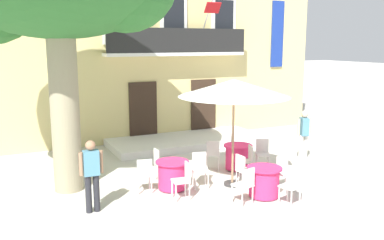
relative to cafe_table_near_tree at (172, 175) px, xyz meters
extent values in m
plane|color=beige|center=(1.76, 0.48, -0.39)|extent=(120.00, 120.00, 0.00)
cube|color=#DBC67F|center=(2.40, 7.48, 3.36)|extent=(13.00, 4.00, 7.50)
cube|color=#332319|center=(1.10, 5.45, 0.76)|extent=(1.10, 0.08, 2.30)
cube|color=#332319|center=(3.70, 5.45, 0.76)|extent=(1.10, 0.08, 2.30)
cube|color=silver|center=(0.20, 5.44, 4.26)|extent=(1.10, 0.08, 1.90)
cube|color=black|center=(0.20, 5.41, 4.26)|extent=(0.84, 0.04, 1.60)
cube|color=silver|center=(2.40, 5.44, 4.26)|extent=(1.10, 0.08, 1.90)
cube|color=black|center=(2.40, 5.41, 4.26)|extent=(0.84, 0.04, 1.60)
cube|color=silver|center=(4.60, 5.44, 4.26)|extent=(1.10, 0.08, 1.90)
cube|color=black|center=(4.60, 5.41, 4.26)|extent=(0.84, 0.04, 1.60)
cube|color=silver|center=(2.40, 5.16, 2.95)|extent=(5.60, 0.65, 0.12)
cube|color=black|center=(2.40, 4.86, 3.46)|extent=(5.60, 0.06, 0.90)
cylinder|color=#B2B2B7|center=(1.20, 4.98, 4.36)|extent=(0.04, 0.95, 1.33)
cube|color=yellow|center=(1.20, 4.53, 4.66)|extent=(0.60, 0.29, 0.38)
cylinder|color=#B2B2B7|center=(3.60, 4.98, 4.36)|extent=(0.04, 0.95, 1.33)
cube|color=red|center=(3.60, 4.53, 4.66)|extent=(0.60, 0.29, 0.38)
cylinder|color=slate|center=(0.10, 5.18, 3.16)|extent=(0.33, 0.33, 0.30)
ellipsoid|color=#4C8E38|center=(0.10, 5.18, 3.51)|extent=(0.43, 0.43, 0.39)
cylinder|color=#47423D|center=(1.63, 5.18, 3.13)|extent=(0.30, 0.30, 0.25)
ellipsoid|color=#4C8E38|center=(1.63, 5.18, 3.41)|extent=(0.39, 0.39, 0.31)
cylinder|color=#995638|center=(3.17, 5.18, 3.15)|extent=(0.32, 0.32, 0.28)
ellipsoid|color=#2D7533|center=(3.17, 5.18, 3.42)|extent=(0.42, 0.42, 0.27)
cylinder|color=#47423D|center=(4.70, 5.18, 3.16)|extent=(0.34, 0.34, 0.30)
ellipsoid|color=#2D7533|center=(4.70, 5.18, 3.52)|extent=(0.44, 0.44, 0.42)
cube|color=navy|center=(7.27, 5.42, 3.73)|extent=(0.60, 0.06, 2.80)
cube|color=silver|center=(2.40, 4.30, -0.27)|extent=(5.74, 2.37, 0.25)
cylinder|color=gray|center=(-2.44, 1.15, 1.60)|extent=(0.72, 0.72, 3.99)
cylinder|color=#E52D66|center=(0.00, 0.00, -0.02)|extent=(0.74, 0.74, 0.68)
cylinder|color=#E52D66|center=(0.00, 0.00, 0.35)|extent=(0.86, 0.86, 0.04)
cylinder|color=#2D2823|center=(0.00, 0.00, -0.38)|extent=(0.44, 0.44, 0.03)
cylinder|color=silver|center=(0.21, 0.91, -0.17)|extent=(0.04, 0.04, 0.45)
cylinder|color=silver|center=(0.19, 0.57, -0.17)|extent=(0.04, 0.04, 0.45)
cylinder|color=silver|center=(-0.13, 0.93, -0.17)|extent=(0.04, 0.04, 0.45)
cylinder|color=silver|center=(-0.15, 0.59, -0.17)|extent=(0.04, 0.04, 0.45)
cube|color=silver|center=(0.03, 0.75, 0.08)|extent=(0.42, 0.42, 0.04)
cube|color=silver|center=(-0.15, 0.76, 0.31)|extent=(0.06, 0.38, 0.42)
cylinder|color=silver|center=(-0.88, 0.33, -0.17)|extent=(0.04, 0.04, 0.45)
cylinder|color=silver|center=(-0.54, 0.27, -0.17)|extent=(0.04, 0.04, 0.45)
cylinder|color=silver|center=(-0.94, 0.00, -0.17)|extent=(0.04, 0.04, 0.45)
cylinder|color=silver|center=(-0.60, -0.06, -0.17)|extent=(0.04, 0.04, 0.45)
cube|color=silver|center=(-0.74, 0.13, 0.08)|extent=(0.46, 0.46, 0.04)
cube|color=silver|center=(-0.77, -0.04, 0.31)|extent=(0.38, 0.11, 0.42)
cylinder|color=silver|center=(-0.29, -0.89, -0.17)|extent=(0.04, 0.04, 0.45)
cylinder|color=silver|center=(-0.24, -0.55, -0.17)|extent=(0.04, 0.04, 0.45)
cylinder|color=silver|center=(0.05, -0.93, -0.17)|extent=(0.04, 0.04, 0.45)
cylinder|color=silver|center=(0.09, -0.60, -0.17)|extent=(0.04, 0.04, 0.45)
cube|color=silver|center=(-0.10, -0.74, 0.08)|extent=(0.45, 0.45, 0.04)
cube|color=silver|center=(0.08, -0.77, 0.31)|extent=(0.09, 0.38, 0.42)
cylinder|color=silver|center=(0.85, -0.39, -0.17)|extent=(0.04, 0.04, 0.45)
cylinder|color=silver|center=(0.52, -0.31, -0.17)|extent=(0.04, 0.04, 0.45)
cylinder|color=silver|center=(0.93, -0.06, -0.17)|extent=(0.04, 0.04, 0.45)
cylinder|color=silver|center=(0.60, 0.02, -0.17)|extent=(0.04, 0.04, 0.45)
cube|color=silver|center=(0.73, -0.18, 0.08)|extent=(0.49, 0.49, 0.04)
cube|color=silver|center=(0.77, -0.01, 0.31)|extent=(0.38, 0.13, 0.42)
cylinder|color=#E52D66|center=(1.83, -1.48, -0.02)|extent=(0.74, 0.74, 0.68)
cylinder|color=#E52D66|center=(1.83, -1.48, 0.35)|extent=(0.86, 0.86, 0.04)
cylinder|color=#2D2823|center=(1.83, -1.48, -0.38)|extent=(0.44, 0.44, 0.03)
cylinder|color=silver|center=(0.89, -1.52, -0.17)|extent=(0.04, 0.04, 0.45)
cylinder|color=silver|center=(1.23, -1.44, -0.17)|extent=(0.04, 0.04, 0.45)
cylinder|color=silver|center=(0.97, -1.85, -0.17)|extent=(0.04, 0.04, 0.45)
cylinder|color=silver|center=(1.30, -1.78, -0.17)|extent=(0.04, 0.04, 0.45)
cube|color=silver|center=(1.10, -1.65, 0.08)|extent=(0.48, 0.48, 0.04)
cube|color=silver|center=(1.14, -1.82, 0.31)|extent=(0.38, 0.12, 0.42)
cylinder|color=silver|center=(1.93, -2.41, -0.17)|extent=(0.04, 0.04, 0.45)
cylinder|color=silver|center=(1.83, -2.09, -0.17)|extent=(0.04, 0.04, 0.45)
cylinder|color=silver|center=(2.25, -2.32, -0.17)|extent=(0.04, 0.04, 0.45)
cylinder|color=silver|center=(2.16, -1.99, -0.17)|extent=(0.04, 0.04, 0.45)
cube|color=silver|center=(2.04, -2.20, 0.08)|extent=(0.50, 0.50, 0.04)
cube|color=silver|center=(2.22, -2.15, 0.31)|extent=(0.15, 0.38, 0.42)
cylinder|color=silver|center=(2.76, -1.56, -0.17)|extent=(0.04, 0.04, 0.45)
cylinder|color=silver|center=(2.42, -1.60, -0.17)|extent=(0.04, 0.04, 0.45)
cylinder|color=silver|center=(2.73, -1.23, -0.17)|extent=(0.04, 0.04, 0.45)
cylinder|color=silver|center=(2.39, -1.26, -0.17)|extent=(0.04, 0.04, 0.45)
cube|color=silver|center=(2.58, -1.41, 0.08)|extent=(0.44, 0.44, 0.04)
cube|color=silver|center=(2.56, -1.23, 0.31)|extent=(0.38, 0.08, 0.42)
cylinder|color=silver|center=(1.93, -0.55, -0.17)|extent=(0.04, 0.04, 0.45)
cylinder|color=silver|center=(1.96, -0.89, -0.17)|extent=(0.04, 0.04, 0.45)
cylinder|color=silver|center=(1.59, -0.58, -0.17)|extent=(0.04, 0.04, 0.45)
cylinder|color=silver|center=(1.62, -0.92, -0.17)|extent=(0.04, 0.04, 0.45)
cube|color=silver|center=(1.77, -0.74, 0.08)|extent=(0.43, 0.43, 0.04)
cube|color=silver|center=(1.59, -0.75, 0.31)|extent=(0.07, 0.38, 0.42)
cylinder|color=#E52D66|center=(2.45, 0.74, -0.02)|extent=(0.74, 0.74, 0.68)
cylinder|color=#E52D66|center=(2.45, 0.74, 0.35)|extent=(0.86, 0.86, 0.04)
cylinder|color=#2D2823|center=(2.45, 0.74, -0.38)|extent=(0.44, 0.44, 0.03)
cylinder|color=silver|center=(1.72, 1.33, -0.17)|extent=(0.04, 0.04, 0.45)
cylinder|color=silver|center=(2.02, 1.16, -0.17)|extent=(0.04, 0.04, 0.45)
cylinder|color=silver|center=(1.56, 1.03, -0.17)|extent=(0.04, 0.04, 0.45)
cylinder|color=silver|center=(1.86, 0.86, -0.17)|extent=(0.04, 0.04, 0.45)
cube|color=silver|center=(1.79, 1.09, 0.08)|extent=(0.54, 0.54, 0.04)
cube|color=silver|center=(1.70, 0.94, 0.31)|extent=(0.35, 0.22, 0.42)
cylinder|color=silver|center=(2.00, -0.08, -0.17)|extent=(0.04, 0.04, 0.45)
cylinder|color=silver|center=(2.11, 0.24, -0.17)|extent=(0.04, 0.04, 0.45)
cylinder|color=silver|center=(2.33, -0.19, -0.17)|extent=(0.04, 0.04, 0.45)
cylinder|color=silver|center=(2.43, 0.13, -0.17)|extent=(0.04, 0.04, 0.45)
cube|color=silver|center=(2.22, 0.03, 0.08)|extent=(0.50, 0.50, 0.04)
cube|color=silver|center=(2.39, -0.03, 0.31)|extent=(0.16, 0.37, 0.42)
cylinder|color=silver|center=(3.20, 0.18, -0.17)|extent=(0.04, 0.04, 0.45)
cylinder|color=silver|center=(2.89, 0.33, -0.17)|extent=(0.04, 0.04, 0.45)
cylinder|color=silver|center=(3.35, 0.48, -0.17)|extent=(0.04, 0.04, 0.45)
cylinder|color=silver|center=(3.04, 0.63, -0.17)|extent=(0.04, 0.04, 0.45)
cube|color=silver|center=(3.12, 0.40, 0.08)|extent=(0.54, 0.54, 0.04)
cube|color=silver|center=(3.20, 0.57, 0.31)|extent=(0.36, 0.21, 0.42)
cylinder|color=silver|center=(3.06, 1.45, -0.17)|extent=(0.04, 0.04, 0.45)
cylinder|color=silver|center=(2.89, 1.15, -0.17)|extent=(0.04, 0.04, 0.45)
cylinder|color=silver|center=(2.77, 1.62, -0.17)|extent=(0.04, 0.04, 0.45)
cylinder|color=silver|center=(2.60, 1.33, -0.17)|extent=(0.04, 0.04, 0.45)
cube|color=silver|center=(2.83, 1.39, 0.08)|extent=(0.55, 0.55, 0.04)
cube|color=silver|center=(2.67, 1.48, 0.31)|extent=(0.23, 0.35, 0.42)
cylinder|color=#997A56|center=(1.57, -0.41, 0.88)|extent=(0.06, 0.06, 2.55)
cylinder|color=#333333|center=(1.57, -0.41, -0.35)|extent=(0.44, 0.44, 0.08)
cone|color=white|center=(1.57, -0.41, 2.23)|extent=(2.90, 2.90, 0.45)
cylinder|color=silver|center=(4.68, 0.55, 0.05)|extent=(0.14, 0.14, 0.87)
cylinder|color=silver|center=(4.86, 0.55, 0.05)|extent=(0.14, 0.14, 0.87)
cube|color=teal|center=(4.77, 0.55, 0.76)|extent=(0.32, 0.39, 0.56)
sphere|color=beige|center=(4.77, 0.55, 1.16)|extent=(0.22, 0.22, 0.22)
cylinder|color=beige|center=(4.55, 0.55, 0.76)|extent=(0.09, 0.09, 0.52)
cylinder|color=beige|center=(4.99, 0.55, 0.76)|extent=(0.09, 0.09, 0.52)
cylinder|color=#232328|center=(-2.28, -0.58, 0.04)|extent=(0.14, 0.14, 0.87)
cylinder|color=#232328|center=(-2.10, -0.58, 0.04)|extent=(0.14, 0.14, 0.87)
cube|color=teal|center=(-2.19, -0.58, 0.76)|extent=(0.35, 0.23, 0.56)
sphere|color=#9E7051|center=(-2.19, -0.58, 1.16)|extent=(0.22, 0.22, 0.22)
cylinder|color=#9E7051|center=(-2.41, -0.58, 0.76)|extent=(0.09, 0.09, 0.52)
cylinder|color=#9E7051|center=(-1.97, -0.58, 0.76)|extent=(0.09, 0.09, 0.52)
camera|label=1|loc=(-4.01, -9.55, 3.38)|focal=38.92mm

